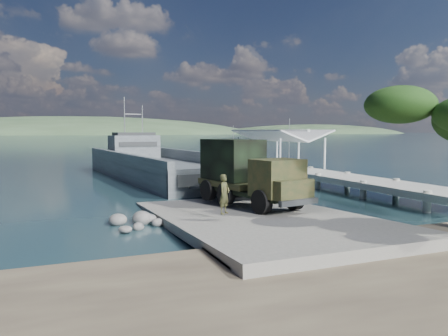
% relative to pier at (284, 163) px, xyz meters
% --- Properties ---
extents(ground, '(1400.00, 1400.00, 0.00)m').
position_rel_pier_xyz_m(ground, '(-13.00, -18.77, -1.60)').
color(ground, '#1B3741').
rests_on(ground, ground).
extents(boat_ramp, '(10.00, 18.00, 0.50)m').
position_rel_pier_xyz_m(boat_ramp, '(-13.00, -19.77, -1.35)').
color(boat_ramp, slate).
rests_on(boat_ramp, ground).
extents(shoreline_rocks, '(3.20, 5.60, 0.90)m').
position_rel_pier_xyz_m(shoreline_rocks, '(-19.20, -18.27, -1.60)').
color(shoreline_rocks, '#595956').
rests_on(shoreline_rocks, ground).
extents(distant_headlands, '(1000.00, 240.00, 48.00)m').
position_rel_pier_xyz_m(distant_headlands, '(37.00, 541.23, -1.60)').
color(distant_headlands, '#334B2F').
rests_on(distant_headlands, ground).
extents(pier, '(6.40, 44.00, 6.10)m').
position_rel_pier_xyz_m(pier, '(0.00, 0.00, 0.00)').
color(pier, '#9FA096').
rests_on(pier, ground).
extents(landing_craft, '(11.38, 34.54, 10.09)m').
position_rel_pier_xyz_m(landing_craft, '(-12.47, 4.98, -0.77)').
color(landing_craft, '#42494E').
rests_on(landing_craft, ground).
extents(military_truck, '(4.33, 9.13, 4.08)m').
position_rel_pier_xyz_m(military_truck, '(-12.11, -16.36, 0.93)').
color(military_truck, black).
rests_on(military_truck, boat_ramp).
extents(soldier, '(0.89, 0.85, 2.04)m').
position_rel_pier_xyz_m(soldier, '(-15.35, -20.66, -0.08)').
color(soldier, '#23311B').
rests_on(soldier, boat_ramp).
extents(sailboat_near, '(2.84, 5.93, 6.95)m').
position_rel_pier_xyz_m(sailboat_near, '(7.06, 10.78, -1.23)').
color(sailboat_near, white).
rests_on(sailboat_near, ground).
extents(sailboat_far, '(2.38, 5.16, 6.06)m').
position_rel_pier_xyz_m(sailboat_far, '(3.05, 20.71, -1.28)').
color(sailboat_far, white).
rests_on(sailboat_far, ground).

